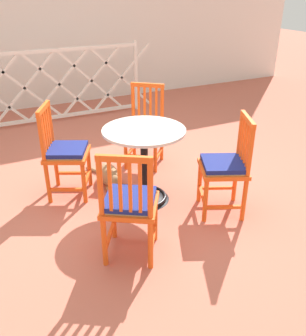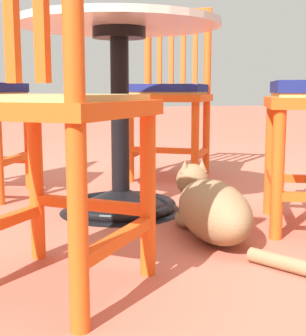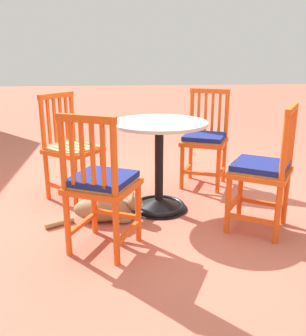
{
  "view_description": "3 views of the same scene",
  "coord_description": "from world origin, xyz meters",
  "px_view_note": "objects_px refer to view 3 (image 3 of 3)",
  "views": [
    {
      "loc": [
        -1.2,
        -2.91,
        1.91
      ],
      "look_at": [
        0.2,
        -0.07,
        0.32
      ],
      "focal_mm": 39.61,
      "sensor_mm": 36.0,
      "label": 1
    },
    {
      "loc": [
        0.55,
        1.82,
        0.47
      ],
      "look_at": [
        -0.01,
        -0.04,
        0.17
      ],
      "focal_mm": 53.81,
      "sensor_mm": 36.0,
      "label": 2
    },
    {
      "loc": [
        -2.82,
        0.25,
        1.25
      ],
      "look_at": [
        0.09,
        -0.02,
        0.36
      ],
      "focal_mm": 40.97,
      "sensor_mm": 36.0,
      "label": 3
    }
  ],
  "objects_px": {
    "orange_chair_tucked_in": "(263,171)",
    "orange_chair_facing_out": "(205,140)",
    "cafe_table": "(159,176)",
    "tabby_cat": "(107,209)",
    "orange_chair_near_fence": "(71,150)",
    "orange_chair_by_planter": "(101,185)"
  },
  "relations": [
    {
      "from": "cafe_table",
      "to": "orange_chair_by_planter",
      "type": "xyz_separation_m",
      "value": [
        -0.64,
        0.43,
        0.16
      ]
    },
    {
      "from": "orange_chair_tucked_in",
      "to": "orange_chair_near_fence",
      "type": "bearing_deg",
      "value": 61.05
    },
    {
      "from": "cafe_table",
      "to": "orange_chair_tucked_in",
      "type": "distance_m",
      "value": 0.84
    },
    {
      "from": "cafe_table",
      "to": "orange_chair_near_fence",
      "type": "relative_size",
      "value": 0.83
    },
    {
      "from": "orange_chair_tucked_in",
      "to": "orange_chair_near_fence",
      "type": "relative_size",
      "value": 1.0
    },
    {
      "from": "tabby_cat",
      "to": "orange_chair_tucked_in",
      "type": "bearing_deg",
      "value": -102.2
    },
    {
      "from": "cafe_table",
      "to": "tabby_cat",
      "type": "relative_size",
      "value": 1.03
    },
    {
      "from": "orange_chair_near_fence",
      "to": "orange_chair_facing_out",
      "type": "bearing_deg",
      "value": -80.08
    },
    {
      "from": "orange_chair_tucked_in",
      "to": "tabby_cat",
      "type": "relative_size",
      "value": 1.23
    },
    {
      "from": "cafe_table",
      "to": "orange_chair_near_fence",
      "type": "distance_m",
      "value": 0.82
    },
    {
      "from": "orange_chair_facing_out",
      "to": "tabby_cat",
      "type": "distance_m",
      "value": 1.24
    },
    {
      "from": "orange_chair_by_planter",
      "to": "orange_chair_near_fence",
      "type": "relative_size",
      "value": 1.0
    },
    {
      "from": "orange_chair_by_planter",
      "to": "orange_chair_tucked_in",
      "type": "xyz_separation_m",
      "value": [
        0.2,
        -1.13,
        0.0
      ]
    },
    {
      "from": "cafe_table",
      "to": "tabby_cat",
      "type": "bearing_deg",
      "value": 115.63
    },
    {
      "from": "cafe_table",
      "to": "orange_chair_near_fence",
      "type": "bearing_deg",
      "value": 64.69
    },
    {
      "from": "orange_chair_tucked_in",
      "to": "orange_chair_near_fence",
      "type": "xyz_separation_m",
      "value": [
        0.79,
        1.42,
        -0.01
      ]
    },
    {
      "from": "orange_chair_tucked_in",
      "to": "tabby_cat",
      "type": "xyz_separation_m",
      "value": [
        0.24,
        1.11,
        -0.35
      ]
    },
    {
      "from": "cafe_table",
      "to": "orange_chair_tucked_in",
      "type": "xyz_separation_m",
      "value": [
        -0.44,
        -0.69,
        0.16
      ]
    },
    {
      "from": "orange_chair_by_planter",
      "to": "tabby_cat",
      "type": "distance_m",
      "value": 0.56
    },
    {
      "from": "orange_chair_tucked_in",
      "to": "orange_chair_facing_out",
      "type": "height_order",
      "value": "same"
    },
    {
      "from": "orange_chair_facing_out",
      "to": "tabby_cat",
      "type": "height_order",
      "value": "orange_chair_facing_out"
    },
    {
      "from": "cafe_table",
      "to": "orange_chair_near_fence",
      "type": "xyz_separation_m",
      "value": [
        0.35,
        0.73,
        0.15
      ]
    }
  ]
}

